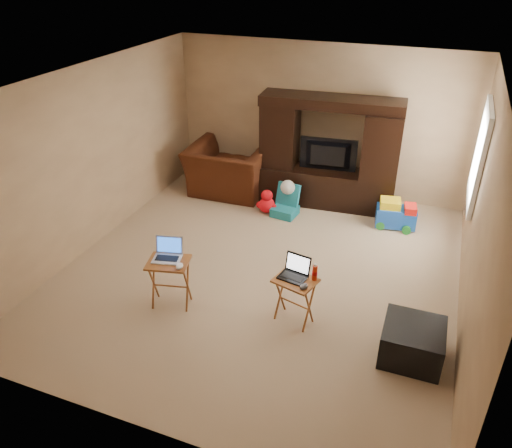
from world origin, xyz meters
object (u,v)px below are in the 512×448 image
at_px(mouse_right, 304,287).
at_px(water_bottle, 315,273).
at_px(laptop_right, 293,269).
at_px(child_rocker, 285,201).
at_px(tray_table_right, 294,300).
at_px(laptop_left, 166,251).
at_px(tray_table_left, 170,283).
at_px(mouse_left, 179,266).
at_px(ottoman, 412,342).
at_px(entertainment_center, 328,153).
at_px(push_toy, 396,214).
at_px(television, 327,156).
at_px(plush_toy, 267,201).
at_px(recliner, 229,170).

distance_m(mouse_right, water_bottle, 0.22).
bearing_deg(laptop_right, mouse_right, -28.69).
bearing_deg(child_rocker, water_bottle, -57.77).
bearing_deg(tray_table_right, laptop_left, -157.17).
xyz_separation_m(tray_table_left, mouse_left, (0.19, -0.07, 0.33)).
height_order(ottoman, tray_table_right, tray_table_right).
height_order(entertainment_center, mouse_left, entertainment_center).
bearing_deg(child_rocker, push_toy, 15.71).
height_order(child_rocker, tray_table_right, tray_table_right).
bearing_deg(mouse_left, push_toy, 55.21).
bearing_deg(child_rocker, laptop_left, -95.71).
bearing_deg(ottoman, tray_table_right, 175.17).
distance_m(television, water_bottle, 3.01).
bearing_deg(water_bottle, tray_table_right, -157.58).
bearing_deg(television, child_rocker, 44.53).
height_order(entertainment_center, push_toy, entertainment_center).
bearing_deg(tray_table_left, plush_toy, 70.98).
bearing_deg(television, plush_toy, 31.14).
relative_size(tray_table_right, mouse_left, 4.61).
xyz_separation_m(plush_toy, laptop_left, (-0.29, -2.62, 0.54)).
distance_m(tray_table_left, water_bottle, 1.73).
bearing_deg(plush_toy, child_rocker, 1.07).
xyz_separation_m(child_rocker, mouse_left, (-0.37, -2.72, 0.39)).
xyz_separation_m(ottoman, water_bottle, (-1.13, 0.19, 0.47)).
bearing_deg(mouse_left, child_rocker, 82.22).
xyz_separation_m(child_rocker, tray_table_right, (0.90, -2.41, 0.04)).
distance_m(push_toy, laptop_right, 2.82).
xyz_separation_m(television, ottoman, (1.73, -3.13, -0.66)).
distance_m(child_rocker, tray_table_left, 2.71).
bearing_deg(laptop_left, tray_table_right, -5.64).
relative_size(push_toy, laptop_right, 2.00).
xyz_separation_m(tray_table_right, mouse_left, (-1.28, -0.31, 0.35)).
bearing_deg(tray_table_right, recliner, 140.82).
bearing_deg(recliner, laptop_left, 99.13).
distance_m(television, laptop_left, 3.41).
xyz_separation_m(television, child_rocker, (-0.50, -0.61, -0.61)).
relative_size(entertainment_center, push_toy, 3.64).
xyz_separation_m(recliner, water_bottle, (2.28, -2.79, 0.24)).
xyz_separation_m(child_rocker, water_bottle, (1.10, -2.33, 0.42)).
bearing_deg(child_rocker, laptop_right, -63.12).
distance_m(plush_toy, mouse_left, 2.75).
xyz_separation_m(laptop_left, mouse_left, (0.22, -0.10, -0.09)).
height_order(tray_table_left, mouse_left, mouse_left).
bearing_deg(push_toy, tray_table_right, -116.06).
xyz_separation_m(plush_toy, ottoman, (2.53, -2.52, -0.00)).
bearing_deg(laptop_right, water_bottle, 25.01).
xyz_separation_m(entertainment_center, tray_table_right, (0.41, -3.06, -0.61)).
height_order(recliner, ottoman, recliner).
bearing_deg(mouse_left, tray_table_left, 159.78).
height_order(child_rocker, mouse_left, mouse_left).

